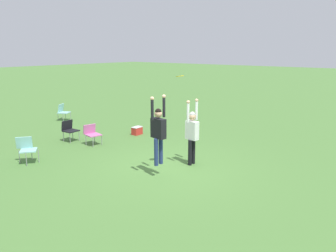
{
  "coord_description": "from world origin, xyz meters",
  "views": [
    {
      "loc": [
        -7.31,
        -5.8,
        3.53
      ],
      "look_at": [
        0.08,
        0.06,
        1.3
      ],
      "focal_mm": 35.0,
      "sensor_mm": 36.0,
      "label": 1
    }
  ],
  "objects_px": {
    "frisbee": "(180,76)",
    "cooler_box": "(137,131)",
    "person_defending": "(192,131)",
    "camping_chair_3": "(63,111)",
    "person_jumping": "(158,129)",
    "camping_chair_2": "(27,147)",
    "camping_chair_0": "(69,129)",
    "camping_chair_4": "(92,133)"
  },
  "relations": [
    {
      "from": "frisbee",
      "to": "cooler_box",
      "type": "xyz_separation_m",
      "value": [
        2.35,
        3.95,
        -2.63
      ]
    },
    {
      "from": "person_defending",
      "to": "camping_chair_3",
      "type": "xyz_separation_m",
      "value": [
        1.36,
        8.8,
        -0.6
      ]
    },
    {
      "from": "person_jumping",
      "to": "camping_chair_3",
      "type": "height_order",
      "value": "person_jumping"
    },
    {
      "from": "camping_chair_2",
      "to": "camping_chair_3",
      "type": "bearing_deg",
      "value": -97.54
    },
    {
      "from": "person_defending",
      "to": "person_jumping",
      "type": "bearing_deg",
      "value": -90.0
    },
    {
      "from": "camping_chair_2",
      "to": "cooler_box",
      "type": "bearing_deg",
      "value": -147.41
    },
    {
      "from": "frisbee",
      "to": "camping_chair_0",
      "type": "height_order",
      "value": "frisbee"
    },
    {
      "from": "frisbee",
      "to": "camping_chair_3",
      "type": "relative_size",
      "value": 0.28
    },
    {
      "from": "frisbee",
      "to": "camping_chair_2",
      "type": "xyz_separation_m",
      "value": [
        -2.35,
        4.27,
        -2.3
      ]
    },
    {
      "from": "cooler_box",
      "to": "person_jumping",
      "type": "bearing_deg",
      "value": -128.87
    },
    {
      "from": "camping_chair_3",
      "to": "cooler_box",
      "type": "xyz_separation_m",
      "value": [
        0.24,
        -4.92,
        -0.31
      ]
    },
    {
      "from": "camping_chair_4",
      "to": "cooler_box",
      "type": "xyz_separation_m",
      "value": [
        2.13,
        -0.29,
        -0.29
      ]
    },
    {
      "from": "camping_chair_2",
      "to": "frisbee",
      "type": "bearing_deg",
      "value": 155.26
    },
    {
      "from": "camping_chair_3",
      "to": "cooler_box",
      "type": "distance_m",
      "value": 4.94
    },
    {
      "from": "camping_chair_0",
      "to": "camping_chair_2",
      "type": "height_order",
      "value": "camping_chair_2"
    },
    {
      "from": "camping_chair_4",
      "to": "person_jumping",
      "type": "bearing_deg",
      "value": 89.64
    },
    {
      "from": "person_defending",
      "to": "camping_chair_3",
      "type": "bearing_deg",
      "value": 179.47
    },
    {
      "from": "person_jumping",
      "to": "camping_chair_0",
      "type": "distance_m",
      "value": 5.17
    },
    {
      "from": "person_defending",
      "to": "camping_chair_4",
      "type": "distance_m",
      "value": 4.25
    },
    {
      "from": "person_defending",
      "to": "camping_chair_0",
      "type": "bearing_deg",
      "value": -163.62
    },
    {
      "from": "person_defending",
      "to": "camping_chair_4",
      "type": "bearing_deg",
      "value": -164.54
    },
    {
      "from": "camping_chair_3",
      "to": "person_jumping",
      "type": "bearing_deg",
      "value": 43.54
    },
    {
      "from": "person_defending",
      "to": "cooler_box",
      "type": "height_order",
      "value": "person_defending"
    },
    {
      "from": "frisbee",
      "to": "camping_chair_3",
      "type": "height_order",
      "value": "frisbee"
    },
    {
      "from": "person_defending",
      "to": "camping_chair_0",
      "type": "xyz_separation_m",
      "value": [
        -0.75,
        5.26,
        -0.59
      ]
    },
    {
      "from": "person_defending",
      "to": "camping_chair_0",
      "type": "relative_size",
      "value": 2.53
    },
    {
      "from": "camping_chair_3",
      "to": "person_defending",
      "type": "bearing_deg",
      "value": 52.33
    },
    {
      "from": "person_jumping",
      "to": "camping_chair_2",
      "type": "distance_m",
      "value": 4.44
    },
    {
      "from": "camping_chair_4",
      "to": "cooler_box",
      "type": "height_order",
      "value": "camping_chair_4"
    },
    {
      "from": "camping_chair_3",
      "to": "camping_chair_0",
      "type": "bearing_deg",
      "value": 30.35
    },
    {
      "from": "camping_chair_0",
      "to": "cooler_box",
      "type": "height_order",
      "value": "camping_chair_0"
    },
    {
      "from": "frisbee",
      "to": "camping_chair_2",
      "type": "height_order",
      "value": "frisbee"
    },
    {
      "from": "camping_chair_2",
      "to": "cooler_box",
      "type": "xyz_separation_m",
      "value": [
        4.69,
        -0.32,
        -0.33
      ]
    },
    {
      "from": "camping_chair_0",
      "to": "person_defending",
      "type": "bearing_deg",
      "value": 94.12
    },
    {
      "from": "camping_chair_3",
      "to": "camping_chair_4",
      "type": "relative_size",
      "value": 1.06
    },
    {
      "from": "person_jumping",
      "to": "cooler_box",
      "type": "relative_size",
      "value": 4.69
    },
    {
      "from": "camping_chair_0",
      "to": "camping_chair_2",
      "type": "relative_size",
      "value": 0.98
    },
    {
      "from": "camping_chair_0",
      "to": "frisbee",
      "type": "bearing_deg",
      "value": 86.05
    },
    {
      "from": "person_jumping",
      "to": "camping_chair_4",
      "type": "height_order",
      "value": "person_jumping"
    },
    {
      "from": "camping_chair_2",
      "to": "camping_chair_3",
      "type": "relative_size",
      "value": 1.01
    },
    {
      "from": "person_defending",
      "to": "frisbee",
      "type": "relative_size",
      "value": 9.07
    },
    {
      "from": "camping_chair_2",
      "to": "camping_chair_3",
      "type": "height_order",
      "value": "camping_chair_2"
    }
  ]
}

